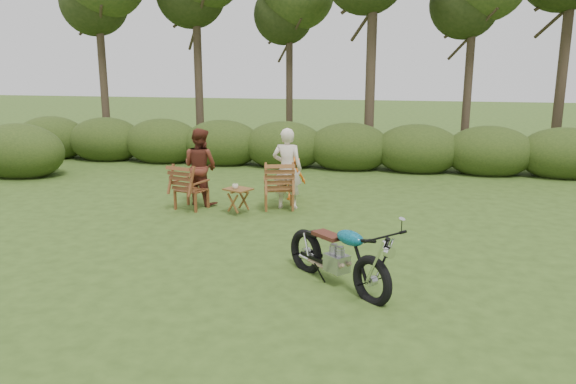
% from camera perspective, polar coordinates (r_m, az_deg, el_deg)
% --- Properties ---
extents(ground, '(80.00, 80.00, 0.00)m').
position_cam_1_polar(ground, '(8.50, -0.02, -8.72)').
color(ground, '#2F4617').
rests_on(ground, ground).
extents(tree_line, '(22.52, 11.62, 8.14)m').
position_cam_1_polar(tree_line, '(17.50, 8.45, 15.12)').
color(tree_line, '#38291E').
rests_on(tree_line, ground).
extents(motorcycle, '(2.03, 1.95, 1.17)m').
position_cam_1_polar(motorcycle, '(8.30, 4.93, -9.31)').
color(motorcycle, '#0D8FB1').
rests_on(motorcycle, ground).
extents(lawn_chair_right, '(0.90, 0.90, 1.06)m').
position_cam_1_polar(lawn_chair_right, '(12.36, -0.92, -1.69)').
color(lawn_chair_right, brown).
rests_on(lawn_chair_right, ground).
extents(lawn_chair_left, '(0.85, 0.85, 1.00)m').
position_cam_1_polar(lawn_chair_left, '(12.54, -9.72, -1.67)').
color(lawn_chair_left, brown).
rests_on(lawn_chair_left, ground).
extents(side_table, '(0.68, 0.64, 0.56)m').
position_cam_1_polar(side_table, '(11.89, -5.07, -0.95)').
color(side_table, brown).
rests_on(side_table, ground).
extents(cup, '(0.14, 0.14, 0.10)m').
position_cam_1_polar(cup, '(11.79, -5.38, 0.57)').
color(cup, beige).
rests_on(cup, side_table).
extents(adult_a, '(0.65, 0.43, 1.78)m').
position_cam_1_polar(adult_a, '(12.41, -0.09, -1.63)').
color(adult_a, beige).
rests_on(adult_a, ground).
extents(adult_b, '(1.01, 0.89, 1.73)m').
position_cam_1_polar(adult_b, '(12.92, -8.77, -1.19)').
color(adult_b, '#5F281B').
rests_on(adult_b, ground).
extents(child, '(0.81, 0.70, 1.09)m').
position_cam_1_polar(child, '(13.17, 0.35, -0.76)').
color(child, orange).
rests_on(child, ground).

